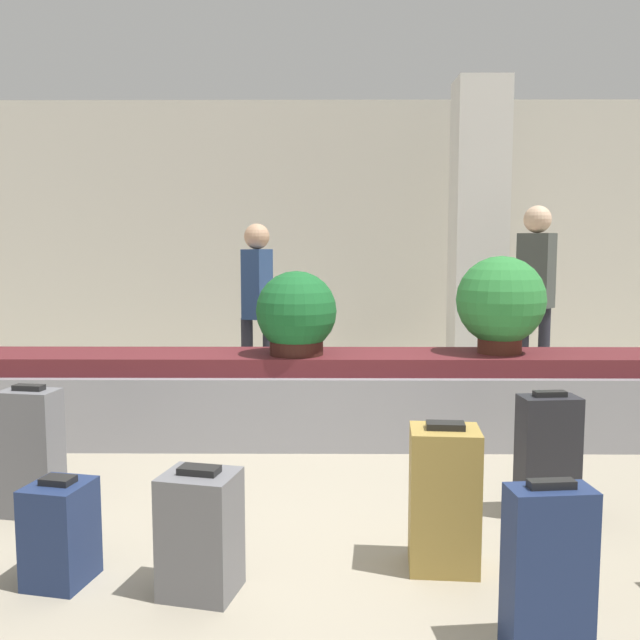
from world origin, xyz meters
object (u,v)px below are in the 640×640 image
object	(u,v)px
potted_plant_1	(501,303)
suitcase_6	(60,532)
suitcase_0	(200,533)
suitcase_4	(444,498)
suitcase_5	(32,453)
traveler_0	(257,297)
suitcase_2	(548,569)
traveler_1	(535,282)
suitcase_3	(548,456)
pillar	(478,232)
potted_plant_0	(296,315)

from	to	relation	value
potted_plant_1	suitcase_6	bearing A→B (deg)	-136.98
suitcase_0	potted_plant_1	bearing A→B (deg)	65.60
suitcase_4	suitcase_5	bearing A→B (deg)	168.61
traveler_0	suitcase_2	bearing A→B (deg)	38.16
traveler_0	traveler_1	distance (m)	2.62
suitcase_4	potted_plant_1	world-z (taller)	potted_plant_1
suitcase_5	traveler_1	distance (m)	4.70
suitcase_3	traveler_1	bearing A→B (deg)	69.55
suitcase_0	suitcase_2	size ratio (longest dim) A/B	0.86
suitcase_3	suitcase_6	world-z (taller)	suitcase_3
potted_plant_1	pillar	bearing A→B (deg)	82.20
traveler_0	traveler_1	bearing A→B (deg)	113.15
suitcase_0	traveler_1	world-z (taller)	traveler_1
suitcase_2	suitcase_3	xyz separation A→B (m)	(0.40, 1.31, 0.02)
suitcase_3	traveler_0	xyz separation A→B (m)	(-1.84, 2.71, 0.65)
suitcase_0	traveler_0	xyz separation A→B (m)	(-0.09, 3.59, 0.72)
potted_plant_1	traveler_0	size ratio (longest dim) A/B	0.44
suitcase_4	suitcase_6	size ratio (longest dim) A/B	1.43
potted_plant_0	potted_plant_1	xyz separation A→B (m)	(1.53, 0.09, 0.08)
suitcase_3	traveler_0	world-z (taller)	traveler_0
pillar	suitcase_2	xyz separation A→B (m)	(-0.83, -5.24, -1.29)
suitcase_0	suitcase_2	world-z (taller)	suitcase_2
suitcase_2	suitcase_5	distance (m)	2.74
suitcase_4	traveler_0	distance (m)	3.61
potted_plant_0	traveler_0	bearing A→B (deg)	107.72
pillar	suitcase_3	distance (m)	4.16
suitcase_3	potted_plant_1	distance (m)	1.68
potted_plant_0	potted_plant_1	distance (m)	1.53
suitcase_0	suitcase_6	xyz separation A→B (m)	(-0.64, 0.09, -0.04)
suitcase_0	suitcase_6	world-z (taller)	suitcase_0
suitcase_3	suitcase_4	world-z (taller)	suitcase_3
suitcase_3	traveler_1	xyz separation A→B (m)	(0.76, 2.92, 0.78)
suitcase_0	potted_plant_0	bearing A→B (deg)	95.26
traveler_1	suitcase_4	bearing A→B (deg)	112.40
potted_plant_0	pillar	bearing A→B (deg)	53.44
suitcase_5	suitcase_6	world-z (taller)	suitcase_5
pillar	potted_plant_0	size ratio (longest dim) A/B	5.14
suitcase_3	pillar	bearing A→B (deg)	78.01
pillar	suitcase_2	world-z (taller)	pillar
pillar	suitcase_4	bearing A→B (deg)	-103.52
suitcase_4	potted_plant_0	bearing A→B (deg)	114.82
suitcase_0	traveler_0	bearing A→B (deg)	104.52
pillar	suitcase_6	bearing A→B (deg)	-120.74
suitcase_5	suitcase_4	bearing A→B (deg)	-5.92
suitcase_3	suitcase_4	distance (m)	0.93
suitcase_5	suitcase_2	bearing A→B (deg)	-17.83
pillar	potted_plant_1	size ratio (longest dim) A/B	4.38
suitcase_0	suitcase_5	size ratio (longest dim) A/B	0.76
suitcase_4	traveler_1	distance (m)	3.92
pillar	traveler_0	bearing A→B (deg)	-151.54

